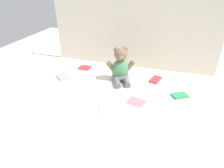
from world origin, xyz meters
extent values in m
plane|color=silver|center=(0.00, 0.00, 0.00)|extent=(3.20, 3.20, 0.00)
cube|color=silver|center=(0.00, 0.48, 0.31)|extent=(1.49, 0.03, 0.62)
ellipsoid|color=#4C8C59|center=(-0.02, 0.17, 0.09)|extent=(0.17, 0.16, 0.18)
ellipsoid|color=slate|center=(-0.02, 0.16, 0.03)|extent=(0.18, 0.17, 0.06)
sphere|color=#7A6047|center=(-0.02, 0.16, 0.23)|extent=(0.14, 0.14, 0.10)
ellipsoid|color=#997C5E|center=(0.00, 0.13, 0.22)|extent=(0.05, 0.05, 0.03)
sphere|color=#7A6047|center=(-0.05, 0.16, 0.27)|extent=(0.05, 0.05, 0.04)
sphere|color=#7A6047|center=(0.01, 0.19, 0.27)|extent=(0.05, 0.05, 0.04)
cylinder|color=#7A6047|center=(-0.09, 0.13, 0.12)|extent=(0.09, 0.07, 0.10)
cylinder|color=#7A6047|center=(0.05, 0.19, 0.12)|extent=(0.09, 0.07, 0.10)
cylinder|color=slate|center=(-0.01, 0.06, 0.02)|extent=(0.09, 0.11, 0.05)
cylinder|color=slate|center=(0.06, 0.09, 0.02)|extent=(0.09, 0.11, 0.05)
cube|color=#A6799B|center=(-0.06, 0.30, 0.01)|extent=(0.13, 0.13, 0.02)
cube|color=#AF7189|center=(0.18, -0.12, 0.00)|extent=(0.14, 0.12, 0.01)
cube|color=red|center=(0.27, 0.24, 0.01)|extent=(0.10, 0.14, 0.02)
cube|color=#9A9C99|center=(-0.50, 0.06, 0.01)|extent=(0.15, 0.15, 0.01)
cube|color=white|center=(0.01, -0.26, 0.01)|extent=(0.12, 0.12, 0.02)
cube|color=red|center=(-0.40, 0.29, 0.01)|extent=(0.11, 0.09, 0.01)
cube|color=#2D9352|center=(0.46, 0.05, 0.01)|extent=(0.13, 0.12, 0.01)
camera|label=1|loc=(0.37, -1.28, 0.79)|focal=32.23mm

